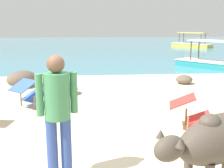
{
  "coord_description": "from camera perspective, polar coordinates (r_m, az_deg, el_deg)",
  "views": [
    {
      "loc": [
        -0.13,
        -3.69,
        2.02
      ],
      "look_at": [
        0.42,
        3.0,
        0.55
      ],
      "focal_mm": 43.81,
      "sensor_mm": 36.0,
      "label": 1
    }
  ],
  "objects": [
    {
      "name": "shore_rock_large",
      "position": [
        7.98,
        -9.13,
        -1.0
      ],
      "size": [
        0.65,
        0.7,
        0.32
      ],
      "primitive_type": "ellipsoid",
      "rotation": [
        0.0,
        0.0,
        1.39
      ],
      "color": "#6B5B4C",
      "rests_on": "sand_beach"
    },
    {
      "name": "boat_yellow",
      "position": [
        26.25,
        16.26,
        8.06
      ],
      "size": [
        3.25,
        3.55,
        1.29
      ],
      "rotation": [
        0.0,
        0.0,
        2.27
      ],
      "color": "gold",
      "rests_on": "water_surface"
    },
    {
      "name": "sand_beach",
      "position": [
        4.2,
        -2.44,
        -16.1
      ],
      "size": [
        18.0,
        14.0,
        0.04
      ],
      "primitive_type": "cube",
      "color": "beige",
      "rests_on": "ground"
    },
    {
      "name": "deck_chair_far",
      "position": [
        6.9,
        -16.99,
        -1.57
      ],
      "size": [
        0.9,
        0.93,
        0.68
      ],
      "rotation": [
        0.0,
        0.0,
        0.86
      ],
      "color": "olive",
      "rests_on": "sand_beach"
    },
    {
      "name": "shore_rock_small",
      "position": [
        9.58,
        14.83,
        0.92
      ],
      "size": [
        0.68,
        0.65,
        0.3
      ],
      "primitive_type": "ellipsoid",
      "rotation": [
        0.0,
        0.0,
        2.83
      ],
      "color": "#6B5B4C",
      "rests_on": "sand_beach"
    },
    {
      "name": "shore_rock_medium",
      "position": [
        9.23,
        -18.3,
        1.03
      ],
      "size": [
        1.24,
        1.24,
        0.54
      ],
      "primitive_type": "ellipsoid",
      "rotation": [
        0.0,
        0.0,
        0.79
      ],
      "color": "#6B5B4C",
      "rests_on": "sand_beach"
    },
    {
      "name": "water_surface",
      "position": [
        25.77,
        -4.48,
        7.8
      ],
      "size": [
        60.0,
        36.0,
        0.03
      ],
      "primitive_type": "cube",
      "color": "teal",
      "rests_on": "ground"
    },
    {
      "name": "person_standing",
      "position": [
        3.49,
        -11.29,
        -5.07
      ],
      "size": [
        0.5,
        0.32,
        1.62
      ],
      "rotation": [
        0.0,
        0.0,
        4.94
      ],
      "color": "#334C99",
      "rests_on": "sand_beach"
    },
    {
      "name": "deck_chair_near",
      "position": [
        5.4,
        16.03,
        -5.32
      ],
      "size": [
        0.88,
        0.73,
        0.68
      ],
      "rotation": [
        0.0,
        0.0,
        6.0
      ],
      "color": "olive",
      "rests_on": "sand_beach"
    },
    {
      "name": "boat_teal",
      "position": [
        13.61,
        20.78,
        4.23
      ],
      "size": [
        3.25,
        3.55,
        1.29
      ],
      "rotation": [
        0.0,
        0.0,
        5.41
      ],
      "color": "teal",
      "rests_on": "water_surface"
    },
    {
      "name": "cow",
      "position": [
        3.5,
        21.4,
        -10.62
      ],
      "size": [
        1.72,
        1.2,
        1.01
      ],
      "rotation": [
        0.0,
        0.0,
        3.66
      ],
      "color": "#4C4238",
      "rests_on": "sand_beach"
    }
  ]
}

